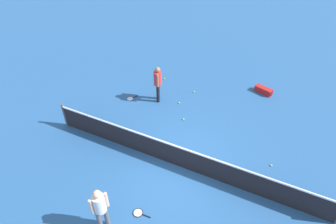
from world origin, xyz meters
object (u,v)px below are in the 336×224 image
object	(u,v)px
tennis_ball_stray_left	(194,92)
tennis_ball_baseline	(183,119)
tennis_racket_far_player	(139,213)
tennis_ball_near_player	(179,103)
player_far_side	(100,207)
equipment_bag	(264,91)
tennis_ball_by_net	(164,79)
tennis_racket_near_player	(131,99)
player_near_side	(158,81)
tennis_ball_midcourt	(271,165)

from	to	relation	value
tennis_ball_stray_left	tennis_ball_baseline	bearing A→B (deg)	99.03
tennis_racket_far_player	tennis_ball_near_player	bearing A→B (deg)	-78.99
player_far_side	equipment_bag	distance (m)	9.09
player_far_side	equipment_bag	world-z (taller)	player_far_side
tennis_ball_by_net	equipment_bag	bearing A→B (deg)	-168.32
tennis_ball_near_player	tennis_racket_near_player	bearing A→B (deg)	16.55
player_near_side	tennis_ball_baseline	distance (m)	1.97
tennis_ball_baseline	tennis_ball_near_player	bearing A→B (deg)	-57.15
tennis_ball_baseline	tennis_ball_stray_left	xyz separation A→B (m)	(0.31, -1.96, 0.00)
player_near_side	tennis_racket_far_player	distance (m)	5.71
tennis_racket_near_player	tennis_ball_stray_left	distance (m)	2.92
player_near_side	tennis_ball_by_net	size ratio (longest dim) A/B	25.76
tennis_racket_far_player	tennis_ball_stray_left	xyz separation A→B (m)	(0.78, -6.48, 0.02)
player_near_side	tennis_ball_near_player	bearing A→B (deg)	-169.58
tennis_racket_near_player	equipment_bag	xyz separation A→B (m)	(-5.30, -3.01, 0.13)
tennis_ball_midcourt	equipment_bag	size ratio (longest dim) A/B	0.08
tennis_ball_midcourt	player_far_side	bearing A→B (deg)	47.85
tennis_ball_near_player	tennis_ball_baseline	distance (m)	1.09
player_far_side	tennis_racket_far_player	bearing A→B (deg)	-131.42
player_near_side	tennis_ball_stray_left	size ratio (longest dim) A/B	25.76
player_far_side	tennis_ball_baseline	world-z (taller)	player_far_side
player_near_side	tennis_ball_midcourt	world-z (taller)	player_near_side
equipment_bag	tennis_ball_midcourt	bearing A→B (deg)	105.27
tennis_racket_near_player	tennis_ball_near_player	bearing A→B (deg)	-163.45
tennis_racket_near_player	tennis_racket_far_player	size ratio (longest dim) A/B	1.00
tennis_ball_midcourt	tennis_ball_baseline	world-z (taller)	same
tennis_ball_midcourt	tennis_racket_near_player	bearing A→B (deg)	-10.51
tennis_racket_near_player	tennis_racket_far_player	distance (m)	5.75
tennis_ball_near_player	tennis_racket_far_player	bearing A→B (deg)	101.01
player_near_side	tennis_ball_near_player	world-z (taller)	player_near_side
tennis_racket_far_player	tennis_ball_stray_left	distance (m)	6.52
player_near_side	tennis_ball_midcourt	xyz separation A→B (m)	(-5.29, 1.65, -0.98)
tennis_ball_midcourt	tennis_ball_stray_left	distance (m)	4.97
player_far_side	tennis_racket_near_player	world-z (taller)	player_far_side
player_near_side	player_far_side	bearing A→B (deg)	102.25
tennis_racket_near_player	equipment_bag	world-z (taller)	equipment_bag
player_near_side	equipment_bag	size ratio (longest dim) A/B	2.01
tennis_racket_far_player	equipment_bag	size ratio (longest dim) A/B	0.70
tennis_racket_far_player	tennis_ball_midcourt	size ratio (longest dim) A/B	8.94
player_far_side	equipment_bag	xyz separation A→B (m)	(-2.83, -8.60, -0.87)
tennis_racket_far_player	equipment_bag	xyz separation A→B (m)	(-2.13, -7.81, 0.13)
tennis_ball_baseline	tennis_ball_stray_left	world-z (taller)	same
tennis_ball_near_player	equipment_bag	xyz separation A→B (m)	(-3.19, -2.38, 0.11)
tennis_ball_stray_left	equipment_bag	xyz separation A→B (m)	(-2.91, -1.33, 0.11)
tennis_racket_near_player	tennis_ball_midcourt	distance (m)	6.56
player_near_side	equipment_bag	bearing A→B (deg)	-148.31
player_far_side	tennis_racket_far_player	world-z (taller)	player_far_side
tennis_racket_near_player	tennis_racket_far_player	world-z (taller)	same
tennis_ball_by_net	tennis_ball_near_player	bearing A→B (deg)	135.08
tennis_racket_near_player	player_near_side	bearing A→B (deg)	-158.71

